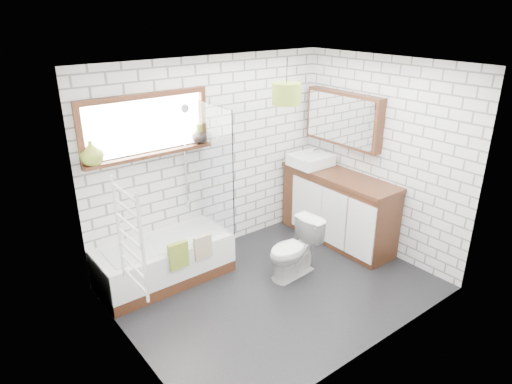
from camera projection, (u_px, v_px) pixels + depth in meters
floor at (277, 289)px, 5.27m from camera, size 3.40×2.60×0.01m
ceiling at (281, 66)px, 4.32m from camera, size 3.40×2.60×0.01m
wall_back at (212, 158)px, 5.75m from camera, size 3.40×0.01×2.50m
wall_front at (379, 234)px, 3.84m from camera, size 3.40×0.01×2.50m
wall_left at (124, 235)px, 3.83m from camera, size 0.01×2.60×2.50m
wall_right at (381, 158)px, 5.76m from camera, size 0.01×2.60×2.50m
window at (147, 126)px, 5.03m from camera, size 1.52×0.16×0.68m
towel_radiator at (130, 239)px, 3.87m from camera, size 0.06×0.52×1.00m
mirror_cabinet at (343, 119)px, 6.00m from camera, size 0.16×1.20×0.70m
shower_riser at (185, 157)px, 5.45m from camera, size 0.02×0.02×1.30m
bathtub at (165, 261)px, 5.36m from camera, size 1.55×0.68×0.50m
shower_screen at (216, 168)px, 5.40m from camera, size 0.02×0.72×1.50m
towel_green at (178, 255)px, 5.02m from camera, size 0.23×0.06×0.31m
towel_beige at (203, 247)px, 5.20m from camera, size 0.22×0.06×0.29m
vanity at (338, 208)px, 6.20m from camera, size 0.55×1.70×0.97m
basin at (311, 160)px, 6.31m from camera, size 0.52×0.46×0.15m
tap at (319, 154)px, 6.38m from camera, size 0.04×0.04×0.17m
toilet at (294, 249)px, 5.41m from camera, size 0.44×0.71×0.70m
vase_olive at (92, 155)px, 4.71m from camera, size 0.30×0.30×0.26m
vase_dark at (200, 137)px, 5.46m from camera, size 0.25×0.25×0.20m
bottle at (200, 135)px, 5.45m from camera, size 0.10×0.10×0.23m
pendant at (286, 94)px, 5.20m from camera, size 0.33×0.33×0.24m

